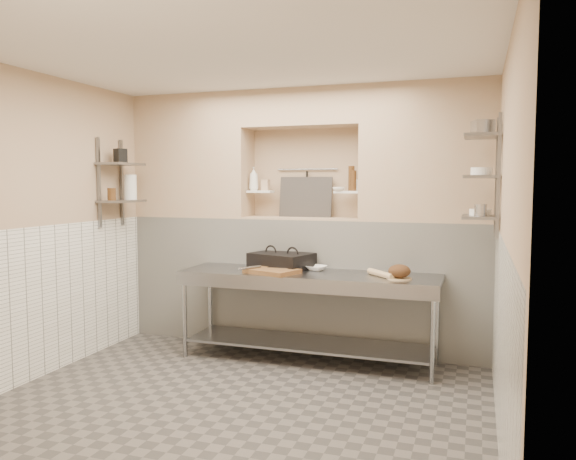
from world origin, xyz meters
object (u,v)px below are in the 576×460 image
at_px(cutting_board, 272,271).
at_px(mixing_bowl, 316,268).
at_px(prep_table, 308,298).
at_px(jug_left, 130,187).
at_px(bread_loaf, 399,271).
at_px(bowl_alcove, 339,189).
at_px(panini_press, 282,261).
at_px(rolling_pin, 381,274).
at_px(bottle_soap, 254,179).

height_order(cutting_board, mixing_bowl, mixing_bowl).
xyz_separation_m(prep_table, jug_left, (-2.07, 0.03, 1.11)).
relative_size(bread_loaf, bowl_alcove, 1.58).
bearing_deg(panini_press, prep_table, -12.40).
height_order(prep_table, jug_left, jug_left).
xyz_separation_m(panini_press, rolling_pin, (1.07, -0.20, -0.05)).
height_order(bread_loaf, jug_left, jug_left).
relative_size(mixing_bowl, rolling_pin, 0.52).
height_order(bread_loaf, bottle_soap, bottle_soap).
xyz_separation_m(bowl_alcove, jug_left, (-2.25, -0.48, 0.02)).
bearing_deg(jug_left, cutting_board, -5.21).
height_order(rolling_pin, bowl_alcove, bowl_alcove).
distance_m(cutting_board, bottle_soap, 1.25).
bearing_deg(rolling_pin, mixing_bowl, 164.71).
bearing_deg(prep_table, cutting_board, -159.33).
bearing_deg(prep_table, bread_loaf, -4.71).
bearing_deg(panini_press, mixing_bowl, 15.38).
relative_size(panini_press, bread_loaf, 3.38).
height_order(cutting_board, jug_left, jug_left).
bearing_deg(rolling_pin, bowl_alcove, 136.32).
height_order(prep_table, bread_loaf, bread_loaf).
relative_size(rolling_pin, bowl_alcove, 2.98).
bearing_deg(bottle_soap, jug_left, -156.98).
distance_m(panini_press, mixing_bowl, 0.39).
distance_m(bread_loaf, bowl_alcove, 1.20).
height_order(panini_press, mixing_bowl, panini_press).
xyz_separation_m(rolling_pin, bowl_alcove, (-0.54, 0.52, 0.80)).
height_order(panini_press, cutting_board, panini_press).
relative_size(cutting_board, mixing_bowl, 2.40).
bearing_deg(cutting_board, prep_table, 20.67).
relative_size(prep_table, jug_left, 9.43).
height_order(bottle_soap, bowl_alcove, bottle_soap).
distance_m(mixing_bowl, jug_left, 2.26).
relative_size(bowl_alcove, jug_left, 0.48).
relative_size(prep_table, mixing_bowl, 12.66).
height_order(panini_press, bowl_alcove, bowl_alcove).
xyz_separation_m(panini_press, bottle_soap, (-0.46, 0.37, 0.86)).
distance_m(cutting_board, mixing_bowl, 0.48).
bearing_deg(cutting_board, bowl_alcove, 50.81).
distance_m(panini_press, bread_loaf, 1.29).
relative_size(mixing_bowl, jug_left, 0.74).
bearing_deg(cutting_board, bread_loaf, 2.34).
height_order(prep_table, cutting_board, cutting_board).
bearing_deg(bread_loaf, bottle_soap, 159.57).
relative_size(mixing_bowl, bottle_soap, 0.77).
distance_m(prep_table, bowl_alcove, 1.22).
distance_m(mixing_bowl, bowl_alcove, 0.88).
bearing_deg(bread_loaf, cutting_board, -177.66).
xyz_separation_m(mixing_bowl, jug_left, (-2.10, -0.15, 0.83)).
height_order(panini_press, jug_left, jug_left).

